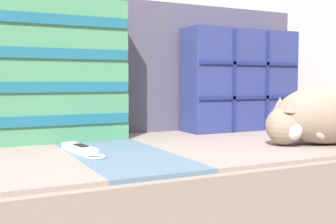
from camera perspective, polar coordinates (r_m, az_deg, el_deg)
couch at (r=1.24m, az=-8.06°, el=-14.53°), size 1.80×0.82×0.42m
sofa_backrest at (r=1.50m, az=-12.31°, el=6.02°), size 1.77×0.14×0.47m
throw_pillow_quilted at (r=1.62m, az=9.75°, el=4.24°), size 0.45×0.14×0.38m
throw_pillow_striped at (r=1.34m, az=-14.64°, el=5.42°), size 0.41×0.14×0.43m
sleeping_cat at (r=1.31m, az=20.10°, el=-0.60°), size 0.38×0.24×0.17m
game_remote_near at (r=1.12m, az=-11.80°, el=-4.96°), size 0.07×0.21×0.02m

